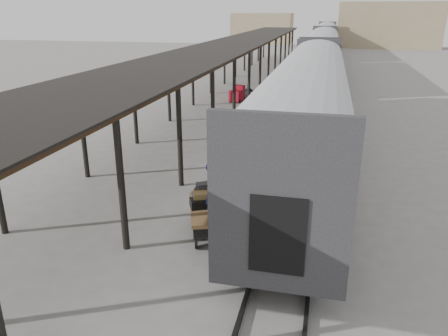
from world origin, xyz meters
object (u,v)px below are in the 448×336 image
baggage_cart (211,213)px  pedestrian (249,95)px  luggage_tug (238,94)px  porter (213,191)px

baggage_cart → pedestrian: size_ratio=1.61×
luggage_tug → porter: (3.60, -21.12, 1.14)m
luggage_tug → porter: size_ratio=0.91×
pedestrian → luggage_tug: bearing=-50.1°
luggage_tug → pedestrian: pedestrian is taller
baggage_cart → porter: 1.25m
porter → pedestrian: size_ratio=1.00×
baggage_cart → luggage_tug: 20.74m
baggage_cart → pedestrian: pedestrian is taller
luggage_tug → pedestrian: bearing=-41.3°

